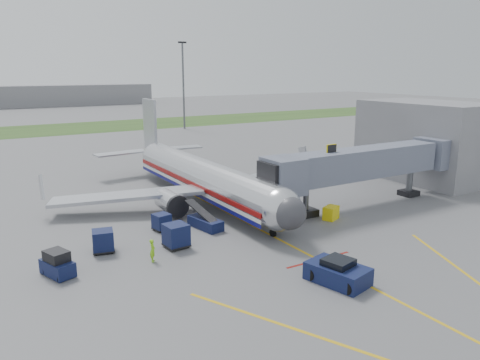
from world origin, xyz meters
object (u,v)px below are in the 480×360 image
pushback_tug (338,272)px  belt_loader (205,222)px  airliner (203,177)px  ramp_worker (153,250)px  baggage_tug (57,265)px

pushback_tug → belt_loader: (-2.60, 14.58, -0.16)m
airliner → pushback_tug: (-1.42, -22.84, -1.94)m
airliner → ramp_worker: (-10.83, -13.04, -1.77)m
pushback_tug → belt_loader: bearing=100.1°
airliner → pushback_tug: size_ratio=7.92×
airliner → baggage_tug: (-17.40, -11.95, -1.84)m
pushback_tug → baggage_tug: bearing=145.7°
pushback_tug → ramp_worker: (-9.42, 9.80, 0.17)m
airliner → ramp_worker: airliner is taller
belt_loader → ramp_worker: 8.33m
airliner → pushback_tug: airliner is taller
airliner → baggage_tug: size_ratio=12.21×
pushback_tug → belt_loader: 14.81m
belt_loader → airliner: bearing=64.1°
baggage_tug → ramp_worker: baggage_tug is taller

